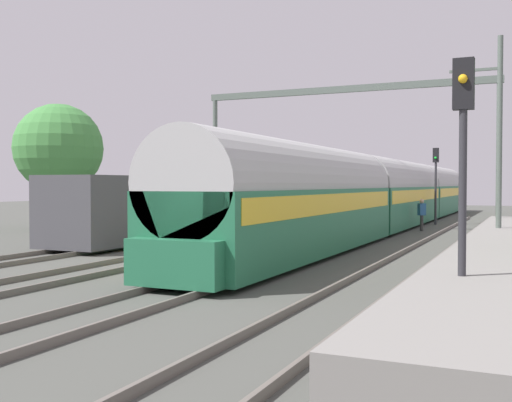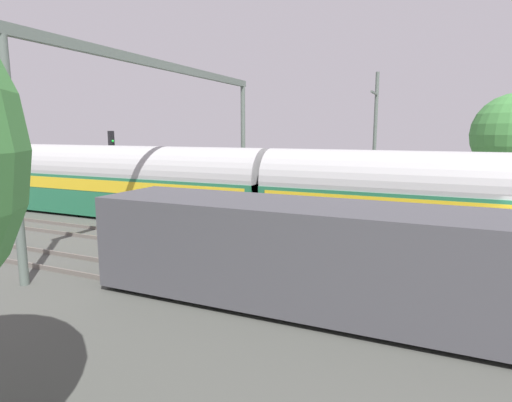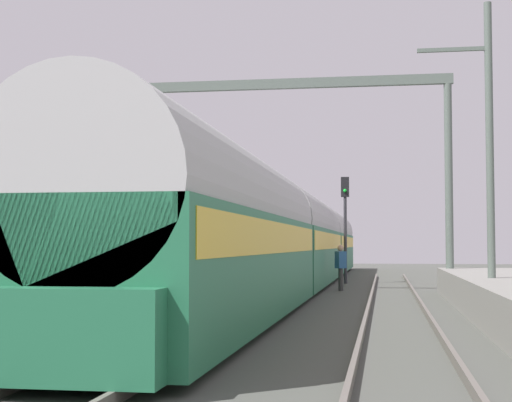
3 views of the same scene
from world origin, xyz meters
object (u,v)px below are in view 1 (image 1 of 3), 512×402
object	(u,v)px
person_crossing	(422,212)
railway_signal_near	(463,154)
passenger_train	(395,194)
freight_car	(160,208)
catenary_gantry	(344,122)
railway_signal_far	(436,175)

from	to	relation	value
person_crossing	railway_signal_near	xyz separation A→B (m)	(4.36, -22.55, 2.02)
passenger_train	person_crossing	bearing A→B (deg)	-52.74
freight_car	catenary_gantry	xyz separation A→B (m)	(5.90, 9.03, 4.41)
passenger_train	catenary_gantry	size ratio (longest dim) A/B	3.04
railway_signal_far	catenary_gantry	size ratio (longest dim) A/B	0.30
passenger_train	person_crossing	size ratio (longest dim) A/B	28.44
person_crossing	catenary_gantry	bearing A→B (deg)	-28.57
person_crossing	catenary_gantry	distance (m)	6.42
person_crossing	railway_signal_near	size ratio (longest dim) A/B	0.37
passenger_train	railway_signal_far	distance (m)	3.79
freight_car	person_crossing	world-z (taller)	freight_car
passenger_train	railway_signal_far	xyz separation A→B (m)	(1.92, 3.08, 1.10)
freight_car	catenary_gantry	world-z (taller)	catenary_gantry
railway_signal_far	person_crossing	bearing A→B (deg)	-89.09
railway_signal_far	freight_car	bearing A→B (deg)	-121.26
passenger_train	railway_signal_near	world-z (taller)	railway_signal_near
freight_car	catenary_gantry	bearing A→B (deg)	56.86
railway_signal_near	catenary_gantry	xyz separation A→B (m)	(-8.33, 21.19, 2.83)
passenger_train	railway_signal_far	world-z (taller)	railway_signal_far
freight_car	person_crossing	bearing A→B (deg)	46.48
freight_car	railway_signal_near	size ratio (longest dim) A/B	2.74
passenger_train	railway_signal_near	distance (m)	26.01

